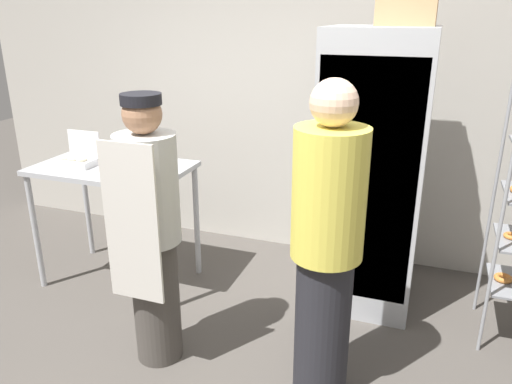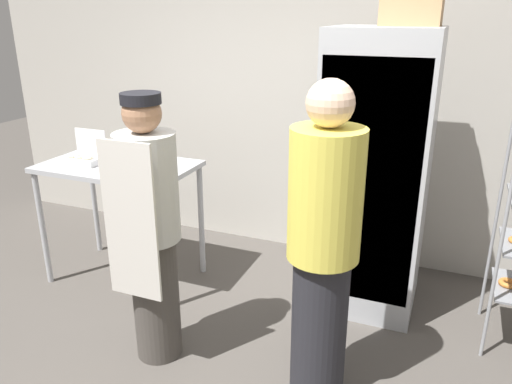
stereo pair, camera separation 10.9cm
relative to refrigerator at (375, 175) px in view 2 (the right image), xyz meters
The scene contains 8 objects.
back_wall 1.02m from the refrigerator, 128.22° to the left, with size 6.40×0.12×2.81m, color #B7B2A8.
refrigerator is the anchor object (origin of this frame).
prep_counter 1.87m from the refrigerator, 168.24° to the right, with size 1.12×0.68×0.94m.
donut_box 2.12m from the refrigerator, 167.95° to the right, with size 0.28×0.20×0.24m.
blender_pitcher 1.60m from the refrigerator, 166.25° to the right, with size 0.14×0.14×0.24m.
cardboard_storage_box 1.08m from the refrigerator, 33.67° to the left, with size 0.36×0.30×0.22m.
person_baker 1.54m from the refrigerator, 134.26° to the right, with size 0.34×0.36×1.61m.
person_customer 1.06m from the refrigerator, 94.20° to the right, with size 0.37×0.37×1.73m.
Camera 2 is at (1.03, -1.79, 2.01)m, focal length 35.00 mm.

